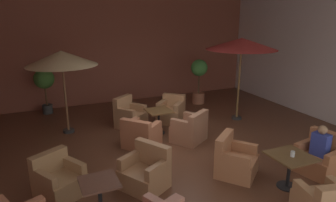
# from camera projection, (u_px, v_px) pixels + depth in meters

# --- Properties ---
(ground_plane) EXTENTS (10.56, 9.74, 0.02)m
(ground_plane) POSITION_uv_depth(u_px,v_px,m) (176.00, 149.00, 7.75)
(ground_plane) COLOR #553121
(wall_back_brick) EXTENTS (10.56, 0.08, 4.12)m
(wall_back_brick) POSITION_uv_depth(u_px,v_px,m) (123.00, 47.00, 11.42)
(wall_back_brick) COLOR brown
(wall_back_brick) RESTS_ON ground_plane
(wall_right_plain) EXTENTS (0.08, 9.74, 4.12)m
(wall_right_plain) POSITION_uv_depth(u_px,v_px,m) (334.00, 56.00, 9.15)
(wall_right_plain) COLOR silver
(wall_right_plain) RESTS_ON ground_plane
(cafe_table_front_left) EXTENTS (0.77, 0.77, 0.69)m
(cafe_table_front_left) POSITION_uv_depth(u_px,v_px,m) (290.00, 162.00, 5.89)
(cafe_table_front_left) COLOR black
(cafe_table_front_left) RESTS_ON ground_plane
(armchair_front_left_east) EXTENTS (0.90, 0.92, 0.88)m
(armchair_front_left_east) POSITION_uv_depth(u_px,v_px,m) (320.00, 159.00, 6.53)
(armchair_front_left_east) COLOR #B46C44
(armchair_front_left_east) RESTS_ON ground_plane
(armchair_front_left_south) EXTENTS (1.10, 1.09, 0.87)m
(armchair_front_left_south) POSITION_uv_depth(u_px,v_px,m) (235.00, 161.00, 6.43)
(armchair_front_left_south) COLOR #AF6F49
(armchair_front_left_south) RESTS_ON ground_plane
(cafe_table_front_right) EXTENTS (0.69, 0.69, 0.69)m
(cafe_table_front_right) POSITION_uv_depth(u_px,v_px,m) (159.00, 115.00, 8.58)
(cafe_table_front_right) COLOR black
(cafe_table_front_right) RESTS_ON ground_plane
(armchair_front_right_north) EXTENTS (1.04, 1.04, 0.84)m
(armchair_front_right_north) POSITION_uv_depth(u_px,v_px,m) (171.00, 112.00, 9.54)
(armchair_front_right_north) COLOR #AD7A50
(armchair_front_right_north) RESTS_ON ground_plane
(armchair_front_right_east) EXTENTS (1.04, 1.04, 0.92)m
(armchair_front_right_east) POSITION_uv_depth(u_px,v_px,m) (130.00, 116.00, 9.11)
(armchair_front_right_east) COLOR #A87750
(armchair_front_right_east) RESTS_ON ground_plane
(armchair_front_right_south) EXTENTS (1.11, 1.12, 0.80)m
(armchair_front_right_south) POSITION_uv_depth(u_px,v_px,m) (141.00, 135.00, 7.76)
(armchair_front_right_south) COLOR #B36C4A
(armchair_front_right_south) RESTS_ON ground_plane
(armchair_front_right_west) EXTENTS (1.09, 1.07, 0.84)m
(armchair_front_right_west) POSITION_uv_depth(u_px,v_px,m) (190.00, 130.00, 8.10)
(armchair_front_right_west) COLOR #A77154
(armchair_front_right_west) RESTS_ON ground_plane
(cafe_table_mid_center) EXTENTS (0.63, 0.63, 0.69)m
(cafe_table_mid_center) POSITION_uv_depth(u_px,v_px,m) (100.00, 192.00, 5.01)
(cafe_table_mid_center) COLOR black
(cafe_table_mid_center) RESTS_ON ground_plane
(armchair_mid_center_east) EXTENTS (1.03, 1.07, 0.87)m
(armchair_mid_center_east) POSITION_uv_depth(u_px,v_px,m) (146.00, 173.00, 5.96)
(armchair_mid_center_east) COLOR #A6744E
(armchair_mid_center_east) RESTS_ON ground_plane
(armchair_mid_center_south) EXTENTS (1.04, 1.05, 0.81)m
(armchair_mid_center_south) POSITION_uv_depth(u_px,v_px,m) (59.00, 180.00, 5.72)
(armchair_mid_center_south) COLOR #A3794F
(armchair_mid_center_south) RESTS_ON ground_plane
(patio_umbrella_tall_red) EXTENTS (2.17, 2.17, 2.59)m
(patio_umbrella_tall_red) POSITION_uv_depth(u_px,v_px,m) (241.00, 44.00, 9.20)
(patio_umbrella_tall_red) COLOR #2D2D2D
(patio_umbrella_tall_red) RESTS_ON ground_plane
(patio_umbrella_center_beige) EXTENTS (1.92, 1.92, 2.35)m
(patio_umbrella_center_beige) POSITION_uv_depth(u_px,v_px,m) (62.00, 59.00, 8.20)
(patio_umbrella_center_beige) COLOR #2D2D2D
(patio_umbrella_center_beige) RESTS_ON ground_plane
(potted_tree_left_corner) EXTENTS (0.62, 0.62, 1.67)m
(potted_tree_left_corner) POSITION_uv_depth(u_px,v_px,m) (199.00, 76.00, 11.31)
(potted_tree_left_corner) COLOR #A56145
(potted_tree_left_corner) RESTS_ON ground_plane
(potted_tree_mid_left) EXTENTS (0.66, 0.66, 1.54)m
(potted_tree_mid_left) POSITION_uv_depth(u_px,v_px,m) (44.00, 82.00, 10.12)
(potted_tree_mid_left) COLOR #333837
(potted_tree_mid_left) RESTS_ON ground_plane
(patron_blue_shirt) EXTENTS (0.28, 0.38, 0.67)m
(patron_blue_shirt) POSITION_uv_depth(u_px,v_px,m) (321.00, 142.00, 6.39)
(patron_blue_shirt) COLOR #303F9F
(patron_blue_shirt) RESTS_ON ground_plane
(iced_drink_cup) EXTENTS (0.08, 0.08, 0.11)m
(iced_drink_cup) POSITION_uv_depth(u_px,v_px,m) (293.00, 154.00, 5.78)
(iced_drink_cup) COLOR silver
(iced_drink_cup) RESTS_ON cafe_table_front_left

